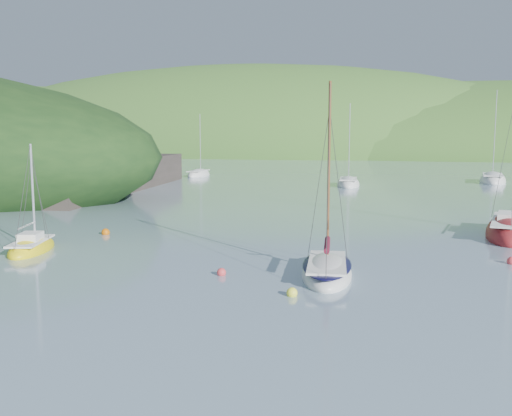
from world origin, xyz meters
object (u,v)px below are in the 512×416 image
(sloop_red, at_px, (511,232))
(distant_sloop_b, at_px, (493,181))
(sailboat_yellow, at_px, (32,248))
(distant_sloop_c, at_px, (199,175))
(daysailer_white, at_px, (327,271))
(distant_sloop_a, at_px, (348,184))

(sloop_red, distance_m, distant_sloop_b, 41.68)
(sloop_red, relative_size, distant_sloop_b, 0.98)
(sailboat_yellow, xyz_separation_m, distant_sloop_c, (-13.65, 52.97, 0.01))
(daysailer_white, bearing_deg, distant_sloop_b, 68.64)
(sailboat_yellow, bearing_deg, distant_sloop_a, 57.61)
(distant_sloop_b, xyz_separation_m, distant_sloop_c, (-40.58, -1.60, -0.04))
(distant_sloop_c, bearing_deg, daysailer_white, -65.47)
(sloop_red, relative_size, distant_sloop_c, 1.26)
(distant_sloop_a, bearing_deg, distant_sloop_b, 24.28)
(daysailer_white, height_order, distant_sloop_a, distant_sloop_a)
(sloop_red, bearing_deg, distant_sloop_c, 140.54)
(sloop_red, distance_m, distant_sloop_a, 34.30)
(distant_sloop_b, bearing_deg, sailboat_yellow, -113.60)
(sailboat_yellow, distance_m, distant_sloop_c, 54.70)
(daysailer_white, bearing_deg, sailboat_yellow, 168.46)
(sloop_red, bearing_deg, distant_sloop_a, 122.33)
(sloop_red, xyz_separation_m, distant_sloop_c, (-38.51, 40.03, -0.06))
(sailboat_yellow, bearing_deg, sloop_red, 7.95)
(daysailer_white, distance_m, sloop_red, 16.00)
(daysailer_white, height_order, distant_sloop_c, distant_sloop_c)
(distant_sloop_b, distance_m, distant_sloop_c, 40.62)
(daysailer_white, bearing_deg, sloop_red, 46.36)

